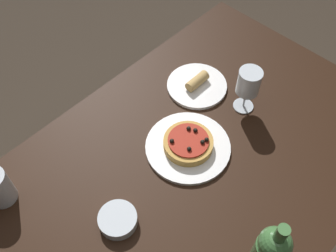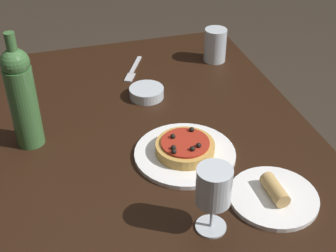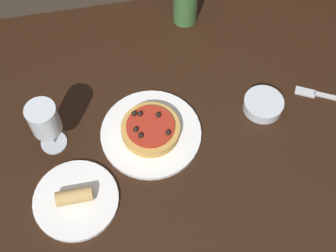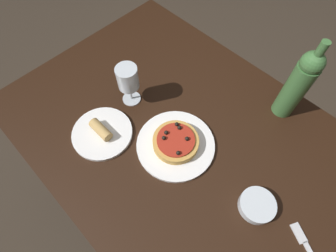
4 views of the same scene
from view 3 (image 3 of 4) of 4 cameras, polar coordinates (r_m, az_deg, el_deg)
ground_plane at (r=1.97m, az=-0.44°, el=-10.58°), size 14.00×14.00×0.00m
dining_table at (r=1.35m, az=-0.63°, el=-0.87°), size 1.38×0.89×0.77m
dinner_plate at (r=1.24m, az=-2.09°, el=-0.89°), size 0.27×0.27×0.01m
pizza at (r=1.22m, az=-2.13°, el=-0.36°), size 0.15×0.15×0.05m
wine_glass at (r=1.17m, az=-14.85°, el=0.66°), size 0.08×0.08×0.17m
side_bowl at (r=1.30m, az=11.53°, el=2.58°), size 0.11×0.11×0.03m
fork at (r=1.38m, az=18.38°, el=3.59°), size 0.17×0.10×0.00m
side_plate at (r=1.18m, az=-11.18°, el=-8.75°), size 0.21×0.21×0.05m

